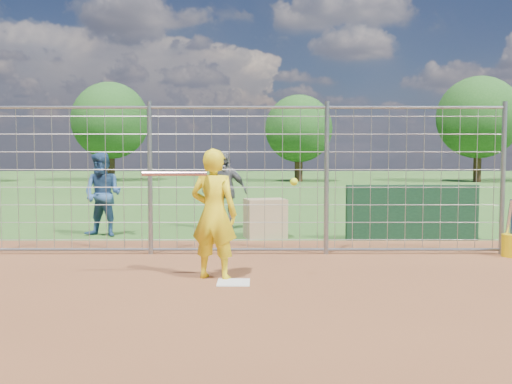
{
  "coord_description": "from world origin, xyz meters",
  "views": [
    {
      "loc": [
        0.29,
        -7.66,
        1.71
      ],
      "look_at": [
        0.3,
        0.8,
        1.15
      ],
      "focal_mm": 40.0,
      "sensor_mm": 36.0,
      "label": 1
    }
  ],
  "objects_px": {
    "equipment_bin": "(265,218)",
    "bucket_with_bats": "(512,242)",
    "bystander_a": "(103,194)",
    "batter": "(214,214)",
    "bystander_b": "(224,191)"
  },
  "relations": [
    {
      "from": "bystander_a",
      "to": "bucket_with_bats",
      "type": "distance_m",
      "value": 7.86
    },
    {
      "from": "equipment_bin",
      "to": "bucket_with_bats",
      "type": "xyz_separation_m",
      "value": [
        4.08,
        -2.15,
        -0.15
      ]
    },
    {
      "from": "bystander_a",
      "to": "bucket_with_bats",
      "type": "bearing_deg",
      "value": -1.92
    },
    {
      "from": "batter",
      "to": "bucket_with_bats",
      "type": "distance_m",
      "value": 5.18
    },
    {
      "from": "bystander_a",
      "to": "bucket_with_bats",
      "type": "xyz_separation_m",
      "value": [
        7.46,
        -2.4,
        -0.63
      ]
    },
    {
      "from": "batter",
      "to": "bucket_with_bats",
      "type": "xyz_separation_m",
      "value": [
        4.86,
        1.67,
        -0.65
      ]
    },
    {
      "from": "batter",
      "to": "bystander_a",
      "type": "bearing_deg",
      "value": -41.2
    },
    {
      "from": "bystander_b",
      "to": "equipment_bin",
      "type": "xyz_separation_m",
      "value": [
        0.91,
        -1.35,
        -0.48
      ]
    },
    {
      "from": "bucket_with_bats",
      "to": "equipment_bin",
      "type": "bearing_deg",
      "value": 152.19
    },
    {
      "from": "bystander_b",
      "to": "bucket_with_bats",
      "type": "bearing_deg",
      "value": -25.17
    },
    {
      "from": "bystander_b",
      "to": "bucket_with_bats",
      "type": "height_order",
      "value": "bystander_b"
    },
    {
      "from": "bystander_b",
      "to": "bystander_a",
      "type": "bearing_deg",
      "value": -145.89
    },
    {
      "from": "bystander_b",
      "to": "equipment_bin",
      "type": "bearing_deg",
      "value": -46.12
    },
    {
      "from": "equipment_bin",
      "to": "bucket_with_bats",
      "type": "distance_m",
      "value": 4.62
    },
    {
      "from": "batter",
      "to": "bystander_b",
      "type": "relative_size",
      "value": 1.02
    }
  ]
}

